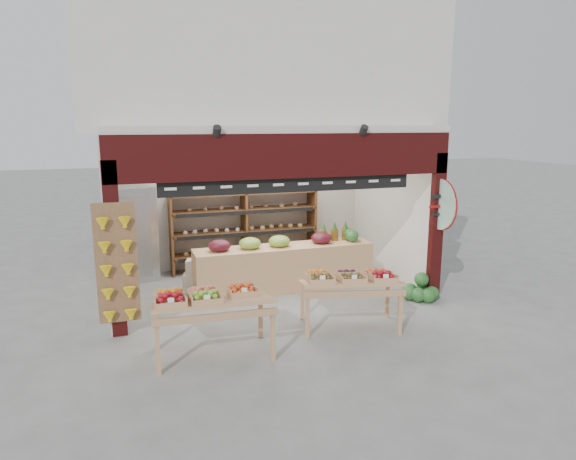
% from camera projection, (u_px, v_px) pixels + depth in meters
% --- Properties ---
extents(ground, '(60.00, 60.00, 0.00)m').
position_uv_depth(ground, '(274.00, 295.00, 9.63)').
color(ground, slate).
rests_on(ground, ground).
extents(shop_structure, '(6.36, 5.12, 5.40)m').
position_uv_depth(shop_structure, '(249.00, 84.00, 10.32)').
color(shop_structure, beige).
rests_on(shop_structure, ground).
extents(banana_board, '(0.60, 0.15, 1.80)m').
position_uv_depth(banana_board, '(117.00, 266.00, 7.47)').
color(banana_board, '#8C5E3F').
rests_on(banana_board, ground).
extents(gift_sign, '(0.04, 0.93, 0.92)m').
position_uv_depth(gift_sign, '(441.00, 204.00, 9.05)').
color(gift_sign, '#AEDBBF').
rests_on(gift_sign, ground).
extents(back_shelving, '(3.21, 0.53, 1.96)m').
position_uv_depth(back_shelving, '(244.00, 214.00, 11.16)').
color(back_shelving, brown).
rests_on(back_shelving, ground).
extents(refrigerator, '(0.92, 0.92, 1.92)m').
position_uv_depth(refrigerator, '(134.00, 234.00, 10.40)').
color(refrigerator, '#BBBEC2').
rests_on(refrigerator, ground).
extents(cardboard_stack, '(1.05, 0.75, 0.62)m').
position_uv_depth(cardboard_stack, '(207.00, 279.00, 9.80)').
color(cardboard_stack, silver).
rests_on(cardboard_stack, ground).
extents(mid_counter, '(3.44, 0.67, 1.08)m').
position_uv_depth(mid_counter, '(283.00, 266.00, 9.85)').
color(mid_counter, tan).
rests_on(mid_counter, ground).
extents(display_table_left, '(1.67, 0.99, 1.04)m').
position_uv_depth(display_table_left, '(204.00, 300.00, 6.99)').
color(display_table_left, tan).
rests_on(display_table_left, ground).
extents(display_table_right, '(1.69, 1.20, 0.99)m').
position_uv_depth(display_table_right, '(350.00, 280.00, 7.98)').
color(display_table_right, tan).
rests_on(display_table_right, ground).
extents(watermelon_pile, '(0.64, 0.64, 0.50)m').
position_uv_depth(watermelon_pile, '(420.00, 291.00, 9.34)').
color(watermelon_pile, '#17461B').
rests_on(watermelon_pile, ground).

